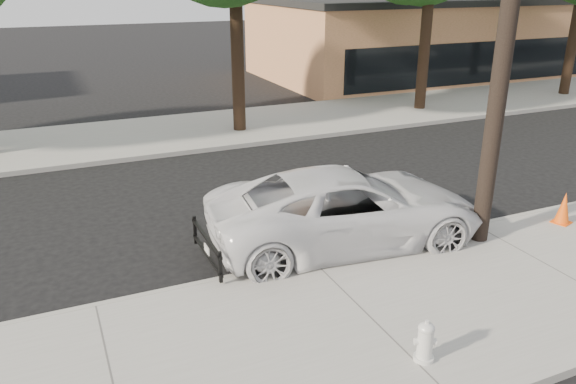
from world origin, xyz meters
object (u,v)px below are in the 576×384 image
object	(u,v)px
fire_hydrant	(425,342)
traffic_cone	(564,208)
police_cruiser	(346,208)
utility_pole	(510,10)

from	to	relation	value
fire_hydrant	traffic_cone	world-z (taller)	traffic_cone
police_cruiser	fire_hydrant	distance (m)	4.14
traffic_cone	police_cruiser	bearing A→B (deg)	164.39
police_cruiser	traffic_cone	size ratio (longest dim) A/B	8.06
police_cruiser	traffic_cone	world-z (taller)	police_cruiser
utility_pole	fire_hydrant	distance (m)	6.16
utility_pole	traffic_cone	world-z (taller)	utility_pole
police_cruiser	traffic_cone	distance (m)	4.92
utility_pole	traffic_cone	size ratio (longest dim) A/B	12.68
utility_pole	fire_hydrant	world-z (taller)	utility_pole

